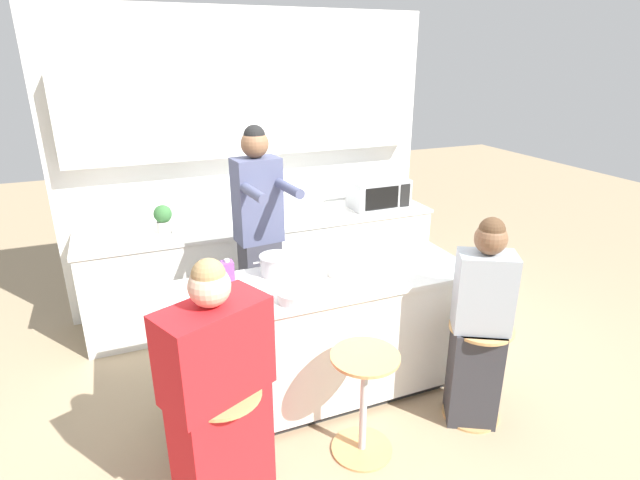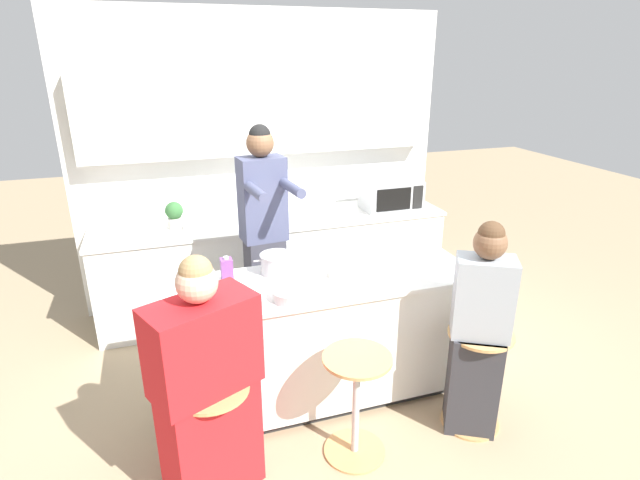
{
  "view_description": "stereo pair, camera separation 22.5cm",
  "coord_description": "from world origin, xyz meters",
  "px_view_note": "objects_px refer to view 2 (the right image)",
  "views": [
    {
      "loc": [
        -1.18,
        -2.78,
        2.33
      ],
      "look_at": [
        0.0,
        0.07,
        1.16
      ],
      "focal_mm": 28.0,
      "sensor_mm": 36.0,
      "label": 1
    },
    {
      "loc": [
        -0.97,
        -2.86,
        2.33
      ],
      "look_at": [
        0.0,
        0.07,
        1.16
      ],
      "focal_mm": 28.0,
      "sensor_mm": 36.0,
      "label": 2
    }
  ],
  "objects_px": {
    "bar_stool_leftmost": "(215,432)",
    "person_cooking": "(265,245)",
    "juice_carton": "(227,272)",
    "microwave": "(391,195)",
    "cooking_pot": "(277,263)",
    "potted_plant": "(174,214)",
    "fruit_bowl": "(342,272)",
    "kitchen_island": "(323,337)",
    "bar_stool_center": "(356,398)",
    "person_seated_near": "(478,338)",
    "person_wrapped_blanket": "(207,390)",
    "coffee_cup_near": "(235,292)",
    "bar_stool_rightmost": "(476,372)"
  },
  "relations": [
    {
      "from": "kitchen_island",
      "to": "bar_stool_leftmost",
      "type": "relative_size",
      "value": 3.02
    },
    {
      "from": "fruit_bowl",
      "to": "potted_plant",
      "type": "height_order",
      "value": "potted_plant"
    },
    {
      "from": "person_cooking",
      "to": "cooking_pot",
      "type": "xyz_separation_m",
      "value": [
        -0.02,
        -0.46,
        0.04
      ]
    },
    {
      "from": "bar_stool_center",
      "to": "fruit_bowl",
      "type": "relative_size",
      "value": 3.59
    },
    {
      "from": "microwave",
      "to": "person_wrapped_blanket",
      "type": "bearing_deg",
      "value": -135.35
    },
    {
      "from": "bar_stool_rightmost",
      "to": "potted_plant",
      "type": "xyz_separation_m",
      "value": [
        -1.71,
        2.02,
        0.62
      ]
    },
    {
      "from": "fruit_bowl",
      "to": "cooking_pot",
      "type": "bearing_deg",
      "value": 155.76
    },
    {
      "from": "person_seated_near",
      "to": "fruit_bowl",
      "type": "distance_m",
      "value": 0.96
    },
    {
      "from": "person_wrapped_blanket",
      "to": "coffee_cup_near",
      "type": "distance_m",
      "value": 0.65
    },
    {
      "from": "bar_stool_leftmost",
      "to": "person_cooking",
      "type": "height_order",
      "value": "person_cooking"
    },
    {
      "from": "bar_stool_rightmost",
      "to": "cooking_pot",
      "type": "bearing_deg",
      "value": 144.05
    },
    {
      "from": "fruit_bowl",
      "to": "juice_carton",
      "type": "distance_m",
      "value": 0.76
    },
    {
      "from": "cooking_pot",
      "to": "coffee_cup_near",
      "type": "bearing_deg",
      "value": -139.28
    },
    {
      "from": "bar_stool_leftmost",
      "to": "person_seated_near",
      "type": "xyz_separation_m",
      "value": [
        1.64,
        0.01,
        0.26
      ]
    },
    {
      "from": "bar_stool_center",
      "to": "juice_carton",
      "type": "xyz_separation_m",
      "value": [
        -0.62,
        0.72,
        0.6
      ]
    },
    {
      "from": "bar_stool_center",
      "to": "cooking_pot",
      "type": "relative_size",
      "value": 2.18
    },
    {
      "from": "person_seated_near",
      "to": "fruit_bowl",
      "type": "relative_size",
      "value": 7.43
    },
    {
      "from": "cooking_pot",
      "to": "potted_plant",
      "type": "relative_size",
      "value": 1.33
    },
    {
      "from": "bar_stool_rightmost",
      "to": "person_wrapped_blanket",
      "type": "distance_m",
      "value": 1.71
    },
    {
      "from": "kitchen_island",
      "to": "juice_carton",
      "type": "height_order",
      "value": "juice_carton"
    },
    {
      "from": "person_wrapped_blanket",
      "to": "juice_carton",
      "type": "distance_m",
      "value": 0.84
    },
    {
      "from": "potted_plant",
      "to": "bar_stool_leftmost",
      "type": "bearing_deg",
      "value": -88.85
    },
    {
      "from": "person_cooking",
      "to": "fruit_bowl",
      "type": "height_order",
      "value": "person_cooking"
    },
    {
      "from": "person_cooking",
      "to": "juice_carton",
      "type": "relative_size",
      "value": 9.46
    },
    {
      "from": "bar_stool_center",
      "to": "person_wrapped_blanket",
      "type": "distance_m",
      "value": 0.89
    },
    {
      "from": "coffee_cup_near",
      "to": "potted_plant",
      "type": "relative_size",
      "value": 0.46
    },
    {
      "from": "bar_stool_center",
      "to": "person_cooking",
      "type": "bearing_deg",
      "value": 101.33
    },
    {
      "from": "bar_stool_center",
      "to": "potted_plant",
      "type": "distance_m",
      "value": 2.29
    },
    {
      "from": "kitchen_island",
      "to": "cooking_pot",
      "type": "height_order",
      "value": "cooking_pot"
    },
    {
      "from": "person_seated_near",
      "to": "coffee_cup_near",
      "type": "bearing_deg",
      "value": -171.37
    },
    {
      "from": "bar_stool_leftmost",
      "to": "bar_stool_center",
      "type": "bearing_deg",
      "value": 1.23
    },
    {
      "from": "person_seated_near",
      "to": "fruit_bowl",
      "type": "xyz_separation_m",
      "value": [
        -0.67,
        0.63,
        0.28
      ]
    },
    {
      "from": "person_seated_near",
      "to": "potted_plant",
      "type": "bearing_deg",
      "value": 158.72
    },
    {
      "from": "person_seated_near",
      "to": "coffee_cup_near",
      "type": "xyz_separation_m",
      "value": [
        -1.41,
        0.53,
        0.29
      ]
    },
    {
      "from": "coffee_cup_near",
      "to": "potted_plant",
      "type": "height_order",
      "value": "potted_plant"
    },
    {
      "from": "person_wrapped_blanket",
      "to": "potted_plant",
      "type": "distance_m",
      "value": 2.06
    },
    {
      "from": "kitchen_island",
      "to": "bar_stool_rightmost",
      "type": "height_order",
      "value": "kitchen_island"
    },
    {
      "from": "kitchen_island",
      "to": "bar_stool_center",
      "type": "height_order",
      "value": "kitchen_island"
    },
    {
      "from": "fruit_bowl",
      "to": "microwave",
      "type": "bearing_deg",
      "value": 52.93
    },
    {
      "from": "person_wrapped_blanket",
      "to": "person_seated_near",
      "type": "relative_size",
      "value": 1.0
    },
    {
      "from": "person_wrapped_blanket",
      "to": "cooking_pot",
      "type": "distance_m",
      "value": 1.05
    },
    {
      "from": "person_cooking",
      "to": "person_wrapped_blanket",
      "type": "bearing_deg",
      "value": -121.02
    },
    {
      "from": "bar_stool_center",
      "to": "coffee_cup_near",
      "type": "distance_m",
      "value": 0.97
    },
    {
      "from": "kitchen_island",
      "to": "fruit_bowl",
      "type": "height_order",
      "value": "fruit_bowl"
    },
    {
      "from": "person_seated_near",
      "to": "bar_stool_leftmost",
      "type": "bearing_deg",
      "value": -150.59
    },
    {
      "from": "bar_stool_leftmost",
      "to": "fruit_bowl",
      "type": "distance_m",
      "value": 1.28
    },
    {
      "from": "juice_carton",
      "to": "microwave",
      "type": "height_order",
      "value": "microwave"
    },
    {
      "from": "bar_stool_leftmost",
      "to": "coffee_cup_near",
      "type": "xyz_separation_m",
      "value": [
        0.23,
        0.53,
        0.55
      ]
    },
    {
      "from": "fruit_bowl",
      "to": "potted_plant",
      "type": "xyz_separation_m",
      "value": [
        -1.01,
        1.4,
        0.08
      ]
    },
    {
      "from": "bar_stool_leftmost",
      "to": "person_cooking",
      "type": "bearing_deg",
      "value": 65.71
    }
  ]
}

